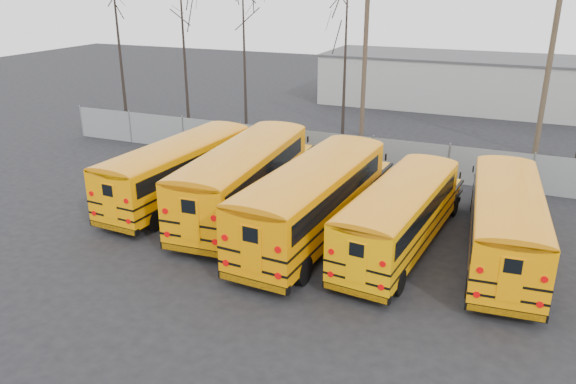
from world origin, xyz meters
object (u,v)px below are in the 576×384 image
at_px(utility_pole_left, 365,62).
at_px(bus_d, 401,211).
at_px(bus_e, 506,217).
at_px(bus_c, 315,194).
at_px(bus_b, 246,173).
at_px(utility_pole_right, 549,66).
at_px(bus_a, 181,165).

bearing_deg(utility_pole_left, bus_d, -50.72).
height_order(bus_d, bus_e, bus_e).
bearing_deg(bus_c, bus_b, 165.09).
bearing_deg(bus_b, bus_d, -12.17).
bearing_deg(utility_pole_left, utility_pole_right, 16.85).
distance_m(bus_c, bus_d, 3.43).
relative_size(bus_e, utility_pole_left, 1.10).
bearing_deg(bus_b, bus_a, 173.74).
bearing_deg(bus_a, bus_c, -7.33).
bearing_deg(bus_d, bus_a, 179.11).
relative_size(bus_b, bus_c, 1.00).
height_order(bus_b, bus_d, bus_b).
bearing_deg(bus_b, bus_c, -22.14).
bearing_deg(utility_pole_left, bus_e, -38.90).
bearing_deg(bus_e, bus_a, 173.39).
distance_m(bus_d, utility_pole_right, 16.98).
xyz_separation_m(bus_a, bus_b, (3.47, -0.17, 0.14)).
bearing_deg(bus_a, bus_e, 1.97).
height_order(bus_a, bus_c, bus_c).
height_order(bus_a, utility_pole_right, utility_pole_right).
bearing_deg(bus_a, utility_pole_left, 77.03).
xyz_separation_m(bus_a, bus_d, (10.66, -1.27, -0.09)).
distance_m(bus_a, bus_b, 3.48).
bearing_deg(utility_pole_left, bus_a, -88.28).
xyz_separation_m(bus_b, bus_d, (7.18, -1.10, -0.23)).
distance_m(utility_pole_left, utility_pole_right, 10.93).
bearing_deg(bus_b, bus_e, -5.16).
bearing_deg(bus_e, utility_pole_left, 117.84).
xyz_separation_m(bus_e, utility_pole_left, (-9.83, 15.44, 3.20)).
distance_m(bus_b, bus_c, 3.97).
xyz_separation_m(bus_a, utility_pole_left, (4.54, 14.95, 3.16)).
xyz_separation_m(bus_b, utility_pole_left, (1.07, 15.12, 3.01)).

